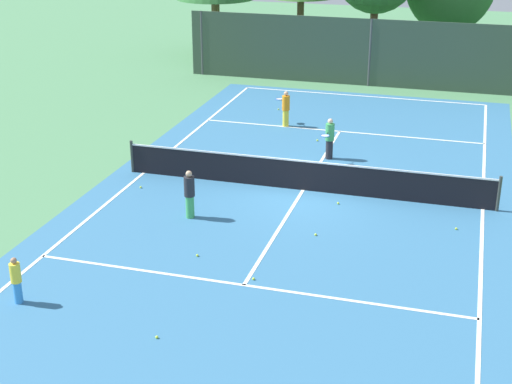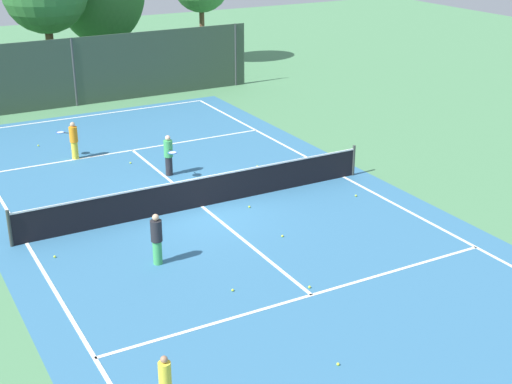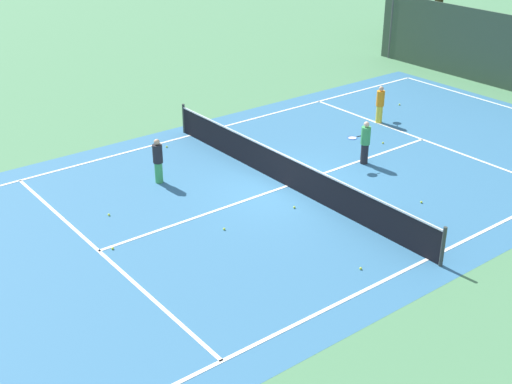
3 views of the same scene
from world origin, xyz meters
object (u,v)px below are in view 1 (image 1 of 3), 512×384
ball_crate (260,170)px  tennis_ball_4 (197,255)px  tennis_ball_7 (338,203)px  tennis_ball_0 (157,337)px  tennis_ball_9 (196,167)px  tennis_ball_8 (141,187)px  tennis_ball_1 (278,109)px  tennis_ball_3 (456,229)px  tennis_ball_2 (316,235)px  tennis_ball_10 (317,140)px  tennis_ball_5 (254,279)px  tennis_ball_11 (416,174)px  player_2 (16,280)px  player_1 (190,194)px  player_3 (330,138)px  player_0 (286,108)px

ball_crate → tennis_ball_4: 6.14m
tennis_ball_4 → tennis_ball_7: bearing=57.0°
tennis_ball_0 → tennis_ball_9: bearing=105.9°
ball_crate → tennis_ball_8: 3.99m
tennis_ball_8 → tennis_ball_1: bearing=79.0°
tennis_ball_0 → tennis_ball_7: 8.64m
tennis_ball_3 → tennis_ball_9: 9.15m
tennis_ball_0 → tennis_ball_9: same height
tennis_ball_2 → tennis_ball_10: 8.32m
tennis_ball_1 → tennis_ball_4: (1.47, -13.96, 0.00)m
tennis_ball_1 → tennis_ball_8: bearing=-101.0°
tennis_ball_2 → tennis_ball_9: (-5.05, 4.12, 0.00)m
tennis_ball_3 → tennis_ball_5: (-4.65, -4.38, 0.00)m
tennis_ball_0 → tennis_ball_2: same height
tennis_ball_11 → tennis_ball_3: bearing=-70.1°
player_2 → tennis_ball_9: bearing=85.2°
player_1 → tennis_ball_5: bearing=-47.5°
tennis_ball_4 → tennis_ball_10: bearing=84.3°
player_2 → tennis_ball_3: 11.83m
tennis_ball_5 → tennis_ball_9: same height
player_3 → tennis_ball_10: (-0.80, 1.82, -0.73)m
player_0 → tennis_ball_9: (-1.74, -5.57, -0.71)m
player_2 → ball_crate: player_2 is taller
player_2 → tennis_ball_7: size_ratio=17.61×
tennis_ball_5 → ball_crate: bearing=104.8°
tennis_ball_3 → tennis_ball_7: 3.63m
player_0 → tennis_ball_7: player_0 is taller
tennis_ball_10 → tennis_ball_3: bearing=-51.0°
tennis_ball_2 → tennis_ball_10: size_ratio=1.00×
tennis_ball_3 → tennis_ball_10: (-5.39, 6.66, 0.00)m
tennis_ball_5 → tennis_ball_8: bearing=137.3°
player_0 → tennis_ball_7: 8.15m
player_0 → player_2: (-2.54, -15.14, -0.15)m
player_1 → tennis_ball_1: size_ratio=21.96×
player_2 → ball_crate: (3.09, 9.49, -0.41)m
player_1 → tennis_ball_5: 4.25m
player_1 → tennis_ball_5: size_ratio=21.96×
player_0 → tennis_ball_5: player_0 is taller
player_3 → tennis_ball_4: (-1.82, -8.43, -0.73)m
player_0 → tennis_ball_4: 11.83m
tennis_ball_4 → tennis_ball_5: same height
player_1 → ball_crate: player_1 is taller
tennis_ball_3 → tennis_ball_11: same height
tennis_ball_5 → tennis_ball_10: bearing=93.8°
player_2 → tennis_ball_5: bearing=27.4°
tennis_ball_9 → tennis_ball_10: same height
player_3 → tennis_ball_7: (1.07, -3.97, -0.73)m
tennis_ball_8 → tennis_ball_2: bearing=-17.1°
player_1 → tennis_ball_3: bearing=9.8°
ball_crate → tennis_ball_11: 5.23m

